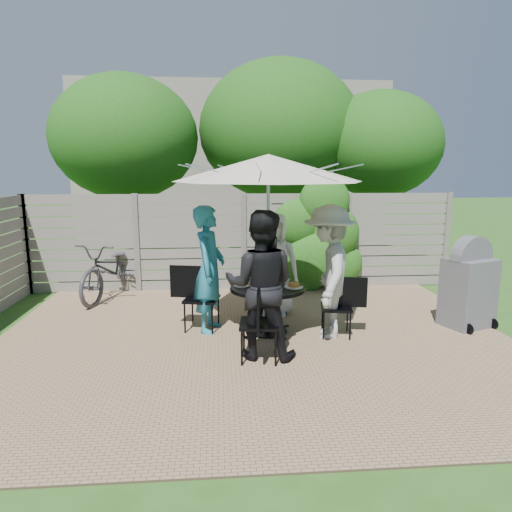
{
  "coord_description": "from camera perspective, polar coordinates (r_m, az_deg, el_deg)",
  "views": [
    {
      "loc": [
        -0.45,
        -5.56,
        2.29
      ],
      "look_at": [
        0.06,
        0.76,
        1.08
      ],
      "focal_mm": 32.0,
      "sensor_mm": 36.0,
      "label": 1
    }
  ],
  "objects": [
    {
      "name": "plate_right",
      "position": [
        6.33,
        4.74,
        -3.72
      ],
      "size": [
        0.26,
        0.26,
        0.06
      ],
      "color": "white",
      "rests_on": "patio_table"
    },
    {
      "name": "person_front",
      "position": [
        5.5,
        0.57,
        -3.69
      ],
      "size": [
        1.01,
        0.86,
        1.83
      ],
      "primitive_type": "imported",
      "rotation": [
        0.0,
        0.0,
        2.93
      ],
      "color": "black",
      "rests_on": "ground"
    },
    {
      "name": "glass_back",
      "position": [
        6.6,
        0.82,
        -2.65
      ],
      "size": [
        0.07,
        0.07,
        0.14
      ],
      "primitive_type": "cylinder",
      "color": "silver",
      "rests_on": "patio_table"
    },
    {
      "name": "plate_back",
      "position": [
        6.7,
        1.82,
        -2.86
      ],
      "size": [
        0.26,
        0.26,
        0.06
      ],
      "color": "white",
      "rests_on": "patio_table"
    },
    {
      "name": "patio_table",
      "position": [
        6.42,
        1.48,
        -5.62
      ],
      "size": [
        1.24,
        1.24,
        0.68
      ],
      "rotation": [
        0.0,
        0.0,
        -0.21
      ],
      "color": "black",
      "rests_on": "ground"
    },
    {
      "name": "plate_front",
      "position": [
        6.01,
        1.12,
        -4.47
      ],
      "size": [
        0.26,
        0.26,
        0.06
      ],
      "color": "white",
      "rests_on": "patio_table"
    },
    {
      "name": "coffee_cup",
      "position": [
        6.55,
        2.56,
        -2.87
      ],
      "size": [
        0.08,
        0.08,
        0.12
      ],
      "primitive_type": "cylinder",
      "color": "#C6B293",
      "rests_on": "patio_table"
    },
    {
      "name": "bicycle",
      "position": [
        8.57,
        -17.51,
        -1.58
      ],
      "size": [
        1.24,
        2.11,
        1.05
      ],
      "primitive_type": "imported",
      "rotation": [
        0.0,
        0.0,
        -0.3
      ],
      "color": "#333338",
      "rests_on": "ground"
    },
    {
      "name": "plate_left",
      "position": [
        6.4,
        -1.73,
        -3.51
      ],
      "size": [
        0.26,
        0.26,
        0.06
      ],
      "color": "white",
      "rests_on": "patio_table"
    },
    {
      "name": "chair_left",
      "position": [
        6.64,
        -6.91,
        -6.85
      ],
      "size": [
        0.72,
        0.54,
        0.95
      ],
      "rotation": [
        0.0,
        0.0,
        6.06
      ],
      "color": "black",
      "rests_on": "ground"
    },
    {
      "name": "backyard_envelope",
      "position": [
        15.86,
        -2.7,
        11.97
      ],
      "size": [
        60.0,
        60.0,
        5.0
      ],
      "color": "#2B571B",
      "rests_on": "ground"
    },
    {
      "name": "umbrella",
      "position": [
        6.15,
        1.56,
        10.93
      ],
      "size": [
        3.05,
        3.05,
        2.49
      ],
      "rotation": [
        0.0,
        0.0,
        -0.21
      ],
      "color": "silver",
      "rests_on": "ground"
    },
    {
      "name": "person_back",
      "position": [
        7.13,
        2.2,
        -1.08
      ],
      "size": [
        0.89,
        0.68,
        1.64
      ],
      "primitive_type": "imported",
      "rotation": [
        0.0,
        0.0,
        6.07
      ],
      "color": "silver",
      "rests_on": "ground"
    },
    {
      "name": "chair_back",
      "position": [
        7.4,
        2.26,
        -5.05
      ],
      "size": [
        0.47,
        0.66,
        0.89
      ],
      "rotation": [
        0.0,
        0.0,
        4.62
      ],
      "color": "black",
      "rests_on": "ground"
    },
    {
      "name": "person_left",
      "position": [
        6.45,
        -5.86,
        -1.69
      ],
      "size": [
        0.56,
        0.73,
        1.8
      ],
      "primitive_type": "imported",
      "rotation": [
        0.0,
        0.0,
        7.64
      ],
      "color": "teal",
      "rests_on": "ground"
    },
    {
      "name": "chair_right",
      "position": [
        6.46,
        10.08,
        -7.73
      ],
      "size": [
        0.64,
        0.47,
        0.85
      ],
      "rotation": [
        0.0,
        0.0,
        2.97
      ],
      "color": "black",
      "rests_on": "ground"
    },
    {
      "name": "person_right",
      "position": [
        6.27,
        9.06,
        -1.97
      ],
      "size": [
        0.92,
        1.3,
        1.83
      ],
      "primitive_type": "imported",
      "rotation": [
        0.0,
        0.0,
        4.5
      ],
      "color": "#A9ABA6",
      "rests_on": "ground"
    },
    {
      "name": "bbq_grill",
      "position": [
        7.32,
        25.04,
        -3.42
      ],
      "size": [
        0.8,
        0.72,
        1.36
      ],
      "rotation": [
        0.0,
        0.0,
        0.37
      ],
      "color": "#5A5A5F",
      "rests_on": "ground"
    },
    {
      "name": "glass_front",
      "position": [
        6.08,
        2.21,
        -3.84
      ],
      "size": [
        0.07,
        0.07,
        0.14
      ],
      "primitive_type": "cylinder",
      "color": "silver",
      "rests_on": "patio_table"
    },
    {
      "name": "glass_right",
      "position": [
        6.42,
        3.89,
        -3.06
      ],
      "size": [
        0.07,
        0.07,
        0.14
      ],
      "primitive_type": "cylinder",
      "color": "silver",
      "rests_on": "patio_table"
    },
    {
      "name": "chair_front",
      "position": [
        5.57,
        0.4,
        -10.28
      ],
      "size": [
        0.51,
        0.71,
        0.95
      ],
      "rotation": [
        0.0,
        0.0,
        1.45
      ],
      "color": "black",
      "rests_on": "ground"
    },
    {
      "name": "syrup_jug",
      "position": [
        6.39,
        1.0,
        -3.01
      ],
      "size": [
        0.09,
        0.09,
        0.16
      ],
      "primitive_type": "cylinder",
      "color": "#59280C",
      "rests_on": "patio_table"
    }
  ]
}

